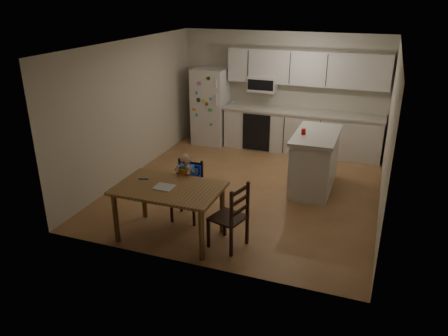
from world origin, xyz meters
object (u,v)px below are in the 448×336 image
(kitchen_island, at_px, (314,161))
(chair_side, at_px, (234,213))
(refrigerator, at_px, (211,106))
(red_cup, at_px, (304,132))
(chair_booster, at_px, (188,179))
(dining_table, at_px, (169,194))

(kitchen_island, relative_size, chair_side, 1.46)
(refrigerator, bearing_deg, red_cup, -37.53)
(refrigerator, height_order, chair_side, refrigerator)
(refrigerator, distance_m, chair_booster, 3.65)
(chair_booster, bearing_deg, kitchen_island, 44.99)
(refrigerator, distance_m, chair_side, 4.55)
(refrigerator, bearing_deg, kitchen_island, -33.42)
(chair_booster, bearing_deg, dining_table, -91.87)
(refrigerator, relative_size, dining_table, 1.17)
(chair_side, bearing_deg, kitchen_island, 179.53)
(kitchen_island, xyz_separation_m, chair_booster, (-1.63, -1.75, 0.13))
(refrigerator, height_order, red_cup, refrigerator)
(kitchen_island, bearing_deg, red_cup, -148.01)
(chair_booster, height_order, chair_side, chair_booster)
(refrigerator, xyz_separation_m, chair_side, (1.97, -4.09, -0.31))
(red_cup, height_order, dining_table, red_cup)
(kitchen_island, relative_size, red_cup, 14.44)
(kitchen_island, distance_m, dining_table, 2.88)
(chair_side, bearing_deg, chair_booster, -106.13)
(dining_table, relative_size, chair_side, 1.53)
(kitchen_island, height_order, red_cup, red_cup)
(refrigerator, xyz_separation_m, red_cup, (2.45, -1.88, 0.22))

